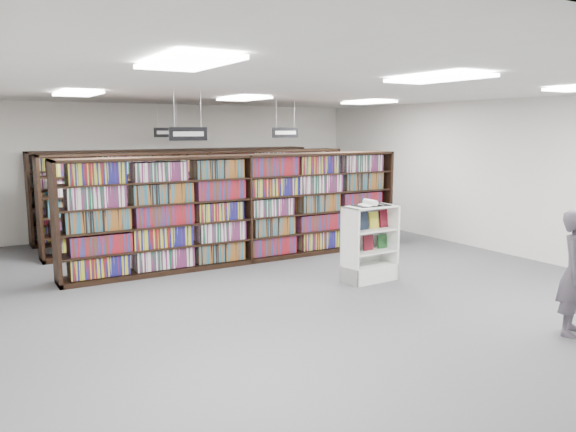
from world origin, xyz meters
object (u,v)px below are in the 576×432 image
bookshelf_row_near (245,209)px  shopper (575,273)px  endcap_display (368,255)px  open_book (371,204)px

bookshelf_row_near → shopper: size_ratio=4.39×
endcap_display → open_book: 0.89m
bookshelf_row_near → endcap_display: bookshelf_row_near is taller
endcap_display → open_book: size_ratio=2.14×
endcap_display → open_book: (0.00, -0.03, 0.89)m
shopper → bookshelf_row_near: bearing=84.1°
bookshelf_row_near → shopper: (1.82, -5.68, -0.25)m
bookshelf_row_near → endcap_display: 2.69m
open_book → bookshelf_row_near: bearing=118.6°
bookshelf_row_near → shopper: bookshelf_row_near is taller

